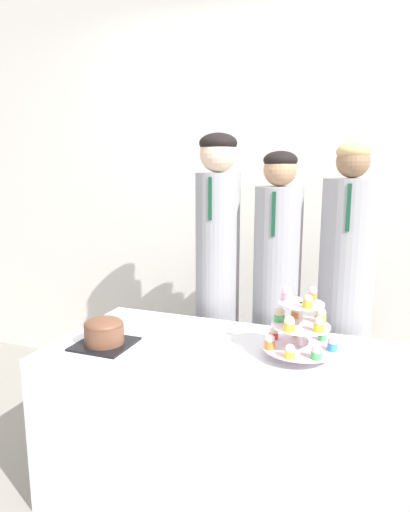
# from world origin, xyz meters

# --- Properties ---
(wall_back) EXTENTS (9.00, 0.06, 2.70)m
(wall_back) POSITION_xyz_m (0.00, 1.53, 1.35)
(wall_back) COLOR silver
(wall_back) RESTS_ON ground_plane
(table) EXTENTS (1.62, 0.77, 0.71)m
(table) POSITION_xyz_m (0.00, 0.38, 0.35)
(table) COLOR white
(table) RESTS_ON ground_plane
(round_cake) EXTENTS (0.24, 0.24, 0.13)m
(round_cake) POSITION_xyz_m (-0.57, 0.26, 0.77)
(round_cake) COLOR black
(round_cake) RESTS_ON table
(cake_knife) EXTENTS (0.23, 0.06, 0.01)m
(cake_knife) POSITION_xyz_m (-0.42, 0.09, 0.71)
(cake_knife) COLOR silver
(cake_knife) RESTS_ON table
(cupcake_stand) EXTENTS (0.31, 0.31, 0.29)m
(cupcake_stand) POSITION_xyz_m (0.25, 0.43, 0.84)
(cupcake_stand) COLOR silver
(cupcake_stand) RESTS_ON table
(student_0) EXTENTS (0.24, 0.25, 1.66)m
(student_0) POSITION_xyz_m (-0.29, 0.97, 0.83)
(student_0) COLOR #939399
(student_0) RESTS_ON ground_plane
(student_1) EXTENTS (0.25, 0.25, 1.56)m
(student_1) POSITION_xyz_m (0.04, 0.97, 0.76)
(student_1) COLOR #939399
(student_1) RESTS_ON ground_plane
(student_2) EXTENTS (0.27, 0.28, 1.60)m
(student_2) POSITION_xyz_m (0.39, 0.97, 0.76)
(student_2) COLOR #939399
(student_2) RESTS_ON ground_plane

